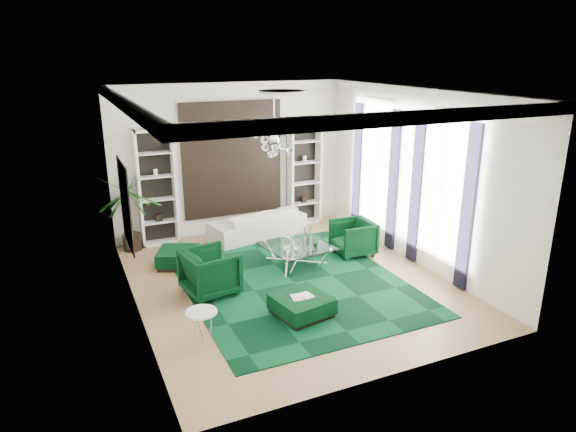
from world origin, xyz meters
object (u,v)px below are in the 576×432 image
coffee_table (297,255)px  ottoman_side (178,258)px  armchair_right (353,238)px  sofa (257,223)px  armchair_left (210,272)px  palm (128,202)px  ottoman_front (302,306)px  side_table (202,326)px

coffee_table → ottoman_side: size_ratio=1.58×
armchair_right → sofa: bearing=-138.5°
armchair_right → ottoman_side: armchair_right is taller
armchair_left → palm: (-1.06, 2.99, 0.73)m
armchair_right → ottoman_side: 3.97m
ottoman_side → ottoman_front: ottoman_side is taller
armchair_left → side_table: bearing=149.0°
armchair_left → palm: palm is taller
armchair_left → armchair_right: size_ratio=1.10×
sofa → ottoman_side: size_ratio=2.93×
ottoman_front → side_table: bearing=-178.3°
ottoman_side → ottoman_front: bearing=-64.4°
palm → armchair_right: bearing=-27.2°
coffee_table → side_table: 3.47m
sofa → palm: bearing=-18.2°
armchair_left → palm: bearing=9.4°
coffee_table → armchair_left: bearing=-164.5°
ottoman_front → armchair_right: bearing=42.4°
ottoman_front → side_table: size_ratio=1.77×
coffee_table → ottoman_side: 2.59m
coffee_table → ottoman_side: coffee_table is taller
sofa → ottoman_front: (-0.75, -4.15, -0.18)m
sofa → armchair_left: 3.28m
armchair_right → ottoman_front: bearing=-44.5°
side_table → palm: palm is taller
coffee_table → palm: (-3.17, 2.40, 0.95)m
coffee_table → sofa: bearing=93.9°
armchair_left → armchair_right: 3.62m
coffee_table → side_table: (-2.72, -2.16, 0.02)m
armchair_left → armchair_right: bearing=-90.4°
sofa → coffee_table: (0.14, -2.03, -0.13)m
armchair_right → coffee_table: size_ratio=0.67×
sofa → coffee_table: 2.04m
ottoman_front → palm: palm is taller
coffee_table → ottoman_front: coffee_table is taller
sofa → armchair_right: 2.56m
armchair_left → sofa: bearing=-47.1°
sofa → ottoman_side: 2.48m
sofa → palm: (-3.03, 0.37, 0.82)m
ottoman_side → ottoman_front: (1.50, -3.12, -0.00)m
sofa → side_table: 4.93m
ottoman_front → armchair_left: bearing=128.7°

